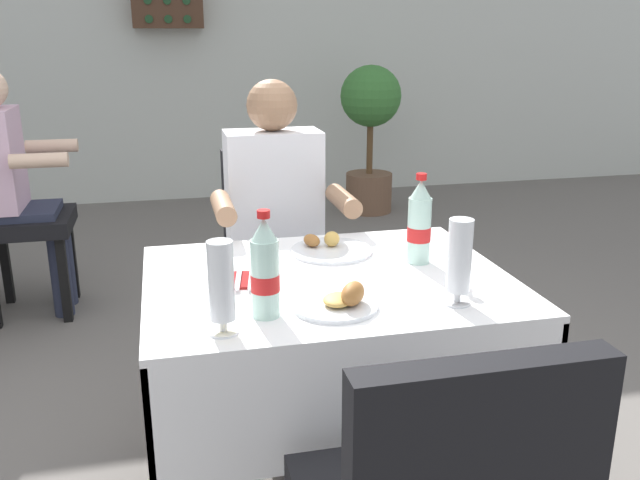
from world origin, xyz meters
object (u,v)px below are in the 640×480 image
at_px(main_dining_table, 328,335).
at_px(cola_bottle_primary, 419,224).
at_px(cola_bottle_secondary, 265,271).
at_px(wall_bottle_rack, 167,1).
at_px(seated_diner_far, 277,227).
at_px(potted_plant_corner, 370,125).
at_px(napkin_cutlery_set, 245,280).
at_px(background_chair_right, 6,211).
at_px(plate_near_camera, 340,301).
at_px(plate_far_diner, 329,248).
at_px(background_patron, 13,181).
at_px(beer_glass_left, 221,287).
at_px(chair_far_diner_seat, 281,256).
at_px(beer_glass_middle, 459,260).

bearing_deg(main_dining_table, cola_bottle_primary, 12.05).
bearing_deg(cola_bottle_secondary, wall_bottle_rack, 91.40).
xyz_separation_m(seated_diner_far, potted_plant_corner, (1.23, 2.74, 0.00)).
xyz_separation_m(napkin_cutlery_set, background_chair_right, (-0.99, 1.80, -0.21)).
bearing_deg(seated_diner_far, wall_bottle_rack, 94.85).
height_order(seated_diner_far, plate_near_camera, seated_diner_far).
relative_size(main_dining_table, seated_diner_far, 0.82).
xyz_separation_m(plate_far_diner, potted_plant_corner, (1.14, 3.20, -0.06)).
relative_size(main_dining_table, background_patron, 0.82).
height_order(plate_near_camera, beer_glass_left, beer_glass_left).
xyz_separation_m(seated_diner_far, plate_far_diner, (0.09, -0.47, 0.06)).
height_order(chair_far_diner_seat, wall_bottle_rack, wall_bottle_rack).
distance_m(plate_far_diner, beer_glass_left, 0.66).
distance_m(seated_diner_far, cola_bottle_secondary, 0.95).
bearing_deg(napkin_cutlery_set, main_dining_table, -4.33).
distance_m(seated_diner_far, beer_glass_middle, 1.02).
distance_m(seated_diner_far, beer_glass_left, 1.05).
bearing_deg(beer_glass_middle, plate_near_camera, 172.15).
bearing_deg(beer_glass_left, plate_near_camera, 14.99).
bearing_deg(main_dining_table, seated_diner_far, 92.58).
bearing_deg(chair_far_diner_seat, cola_bottle_primary, -68.03).
height_order(beer_glass_left, beer_glass_middle, beer_glass_middle).
bearing_deg(background_chair_right, plate_near_camera, -59.55).
xyz_separation_m(beer_glass_middle, napkin_cutlery_set, (-0.51, 0.29, -0.11)).
bearing_deg(wall_bottle_rack, cola_bottle_primary, -81.32).
relative_size(main_dining_table, cola_bottle_secondary, 3.83).
height_order(background_patron, potted_plant_corner, background_patron).
height_order(beer_glass_left, potted_plant_corner, potted_plant_corner).
bearing_deg(background_patron, napkin_cutlery_set, -62.37).
distance_m(beer_glass_left, napkin_cutlery_set, 0.36).
bearing_deg(main_dining_table, wall_bottle_rack, 94.47).
height_order(cola_bottle_secondary, background_chair_right, cola_bottle_secondary).
bearing_deg(napkin_cutlery_set, background_patron, 117.63).
xyz_separation_m(background_chair_right, potted_plant_corner, (2.42, 1.61, 0.16)).
bearing_deg(plate_far_diner, chair_far_diner_seat, 95.75).
bearing_deg(beer_glass_middle, plate_far_diner, 113.83).
bearing_deg(potted_plant_corner, cola_bottle_secondary, -111.07).
height_order(main_dining_table, beer_glass_left, beer_glass_left).
bearing_deg(background_patron, background_chair_right, 180.00).
distance_m(plate_far_diner, beer_glass_middle, 0.55).
xyz_separation_m(main_dining_table, chair_far_diner_seat, (0.00, 0.80, -0.02)).
bearing_deg(cola_bottle_secondary, main_dining_table, 47.25).
bearing_deg(wall_bottle_rack, beer_glass_left, -90.07).
relative_size(plate_near_camera, cola_bottle_secondary, 0.82).
height_order(background_patron, wall_bottle_rack, wall_bottle_rack).
bearing_deg(plate_near_camera, potted_plant_corner, 71.55).
height_order(beer_glass_left, cola_bottle_secondary, cola_bottle_secondary).
distance_m(main_dining_table, potted_plant_corner, 3.63).
height_order(beer_glass_middle, wall_bottle_rack, wall_bottle_rack).
xyz_separation_m(cola_bottle_secondary, potted_plant_corner, (1.41, 3.66, -0.16)).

